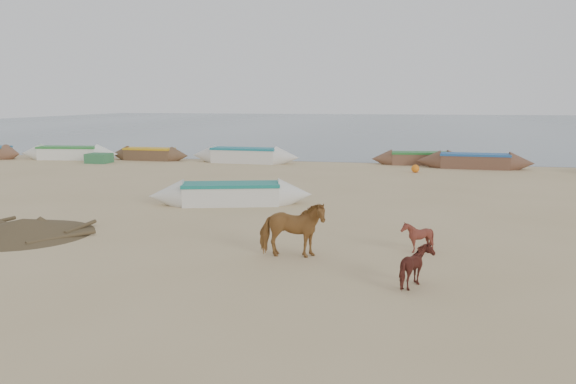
% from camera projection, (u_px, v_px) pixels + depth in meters
% --- Properties ---
extents(ground, '(140.00, 140.00, 0.00)m').
position_uv_depth(ground, '(256.00, 255.00, 14.48)').
color(ground, tan).
rests_on(ground, ground).
extents(sea, '(160.00, 160.00, 0.00)m').
position_uv_depth(sea, '(384.00, 123.00, 93.66)').
color(sea, slate).
rests_on(sea, ground).
extents(cow_adult, '(1.78, 0.94, 1.44)m').
position_uv_depth(cow_adult, '(292.00, 229.00, 14.15)').
color(cow_adult, olive).
rests_on(cow_adult, ground).
extents(calf_front, '(0.89, 0.84, 0.83)m').
position_uv_depth(calf_front, '(417.00, 237.00, 14.68)').
color(calf_front, '#5E271D').
rests_on(calf_front, ground).
extents(calf_right, '(0.77, 0.90, 0.90)m').
position_uv_depth(calf_right, '(418.00, 267.00, 11.89)').
color(calf_right, '#5F271E').
rests_on(calf_right, ground).
extents(near_canoe, '(6.31, 2.92, 0.83)m').
position_uv_depth(near_canoe, '(231.00, 194.00, 21.35)').
color(near_canoe, silver).
rests_on(near_canoe, ground).
extents(debris_pile, '(4.04, 4.04, 0.47)m').
position_uv_depth(debris_pile, '(24.00, 226.00, 16.65)').
color(debris_pile, brown).
rests_on(debris_pile, ground).
extents(waterline_canoes, '(54.48, 4.00, 0.95)m').
position_uv_depth(waterline_canoes, '(312.00, 158.00, 34.55)').
color(waterline_canoes, brown).
rests_on(waterline_canoes, ground).
extents(beach_clutter, '(46.66, 5.26, 0.64)m').
position_uv_depth(beach_clutter, '(409.00, 163.00, 32.89)').
color(beach_clutter, '#337246').
rests_on(beach_clutter, ground).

